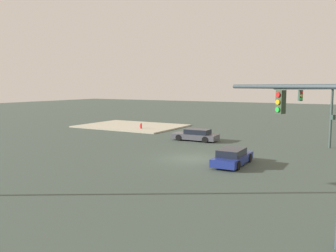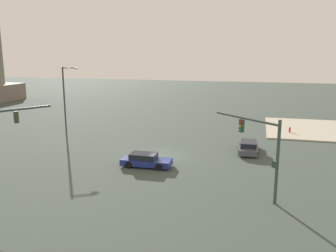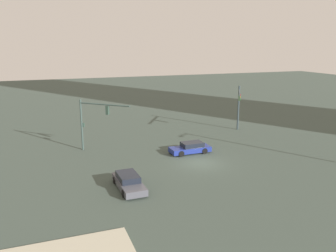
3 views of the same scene
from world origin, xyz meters
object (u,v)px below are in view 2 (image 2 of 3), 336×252
Objects in this scene: traffic_signal_near_corner at (262,143)px; streetlamp_curved_arm at (66,95)px; sedan_car_approaching at (249,147)px; fire_hydrant_on_curb at (290,130)px; sedan_car_waiting_far at (146,160)px.

streetlamp_curved_arm reaches higher than traffic_signal_near_corner.
sedan_car_approaching is (-3.50, -22.79, -4.21)m from streetlamp_curved_arm.
sedan_car_approaching is at bearing 154.74° from fire_hydrant_on_curb.
streetlamp_curved_arm reaches higher than fire_hydrant_on_curb.
traffic_signal_near_corner is 1.21× the size of sedan_car_approaching.
sedan_car_waiting_far is (4.45, 9.93, -3.37)m from traffic_signal_near_corner.
sedan_car_approaching is 6.77× the size of fire_hydrant_on_curb.
sedan_car_waiting_far is 6.37× the size of fire_hydrant_on_curb.
fire_hydrant_on_curb is at bearing 50.91° from sedan_car_waiting_far.
traffic_signal_near_corner is 8.19× the size of fire_hydrant_on_curb.
streetlamp_curved_arm reaches higher than sedan_car_approaching.
streetlamp_curved_arm is at bearing 79.90° from sedan_car_approaching.
streetlamp_curved_arm is (15.03, 23.90, 0.84)m from traffic_signal_near_corner.
fire_hydrant_on_curb is (21.64, -3.66, -3.46)m from traffic_signal_near_corner.
streetlamp_curved_arm is 1.85× the size of sedan_car_waiting_far.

